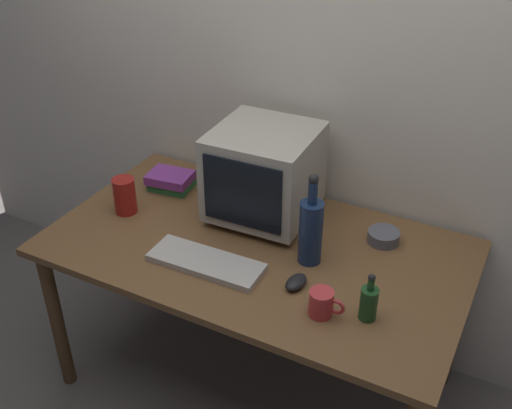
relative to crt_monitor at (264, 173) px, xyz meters
name	(u,v)px	position (x,y,z in m)	size (l,w,h in m)	color
ground_plane	(256,379)	(0.07, -0.20, -0.92)	(6.00, 6.00, 0.00)	slate
back_wall	(315,70)	(0.07, 0.30, 0.33)	(4.00, 0.08, 2.50)	silver
desk	(256,262)	(0.07, -0.20, -0.27)	(1.56, 0.87, 0.73)	brown
crt_monitor	(264,173)	(0.00, 0.00, 0.00)	(0.39, 0.40, 0.37)	#B2AD9E
keyboard	(206,262)	(-0.03, -0.39, -0.18)	(0.42, 0.15, 0.02)	beige
computer_mouse	(296,282)	(0.30, -0.35, -0.17)	(0.06, 0.10, 0.04)	black
bottle_tall	(311,230)	(0.28, -0.19, -0.06)	(0.09, 0.09, 0.36)	navy
bottle_short	(369,302)	(0.57, -0.38, -0.13)	(0.06, 0.06, 0.17)	#1E4C23
book_stack	(171,181)	(-0.45, 0.00, -0.15)	(0.20, 0.17, 0.08)	#33894C
mug	(322,303)	(0.43, -0.44, -0.15)	(0.12, 0.08, 0.09)	#CC383D
cd_spindle	(383,237)	(0.48, 0.05, -0.17)	(0.12, 0.12, 0.04)	#595B66
metal_canister	(125,196)	(-0.51, -0.23, -0.12)	(0.09, 0.09, 0.15)	#A51E19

